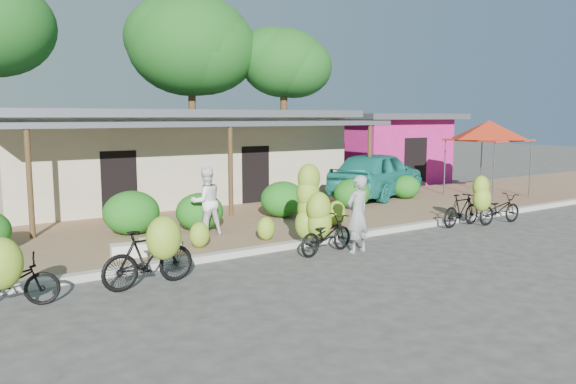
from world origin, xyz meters
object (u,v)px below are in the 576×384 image
tree_near_right (279,61)px  sack_near (160,243)px  tree_center_right (186,43)px  red_canopy (489,130)px  vendor (358,214)px  bike_right (468,205)px  bike_center (318,218)px  bike_far_left (4,278)px  teal_van (377,174)px  bike_left (152,254)px  bike_far_right (499,209)px  sack_far (129,250)px  bystander (206,201)px

tree_near_right → sack_near: size_ratio=8.75×
tree_center_right → red_canopy: size_ratio=2.54×
sack_near → vendor: (3.88, -2.30, 0.63)m
tree_near_right → bike_right: bearing=-100.0°
red_canopy → bike_center: size_ratio=1.71×
red_canopy → bike_far_left: bearing=-167.9°
tree_near_right → bike_far_left: (-14.21, -13.74, -5.25)m
tree_center_right → bike_right: bearing=-83.8°
bike_far_left → bike_center: bearing=-75.8°
sack_near → vendor: size_ratio=0.47×
tree_center_right → teal_van: tree_center_right is taller
bike_left → teal_van: 12.47m
bike_right → teal_van: bearing=-18.8°
bike_center → bike_far_right: (6.47, -0.25, -0.37)m
tree_near_right → bike_center: 16.07m
bike_far_left → bike_right: bike_right is taller
bike_far_left → sack_far: (2.67, 2.00, -0.30)m
tree_near_right → sack_far: bearing=-134.5°
tree_near_right → bike_center: size_ratio=3.65×
bike_center → tree_center_right: bearing=-24.2°
tree_center_right → bike_far_right: (2.88, -15.50, -6.16)m
bike_far_left → bike_left: bike_left is taller
tree_near_right → bike_left: tree_near_right is taller
vendor → teal_van: 8.45m
bike_center → teal_van: size_ratio=0.40×
bike_far_right → tree_center_right: bearing=14.6°
bike_right → teal_van: teal_van is taller
bike_left → bike_far_right: bearing=-93.2°
bike_center → teal_van: (6.80, 5.30, 0.19)m
bike_far_right → teal_van: size_ratio=0.33×
sack_far → bystander: size_ratio=0.43×
red_canopy → sack_near: 13.89m
vendor → bike_far_left: bearing=-8.6°
bike_left → bike_center: bike_center is taller
bystander → bike_far_left: bearing=33.2°
sack_far → bystander: 2.70m
bystander → vendor: bearing=127.8°
bike_far_right → sack_far: 10.57m
sack_far → tree_near_right: bearing=45.5°
bike_left → vendor: (4.93, -0.00, 0.26)m
bystander → tree_center_right: bearing=-110.5°
bike_left → bystander: bearing=-44.5°
tree_near_right → vendor: size_ratio=4.14×
sack_far → vendor: bearing=-24.0°
bike_center → bystander: 3.05m
bike_right → bystander: 7.34m
tree_near_right → vendor: (-6.86, -13.81, -4.91)m
tree_center_right → bike_center: (-3.59, -15.25, -5.80)m
bike_far_left → bike_far_right: (13.09, 0.24, -0.13)m
bike_far_right → sack_far: size_ratio=2.26×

